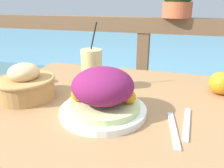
# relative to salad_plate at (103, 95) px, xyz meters

# --- Properties ---
(patio_table) EXTENTS (0.92, 0.77, 0.76)m
(patio_table) POSITION_rel_salad_plate_xyz_m (-0.01, 0.10, -0.18)
(patio_table) COLOR #997047
(patio_table) RESTS_ON ground_plane
(railing_fence) EXTENTS (2.80, 0.08, 0.99)m
(railing_fence) POSITION_rel_salad_plate_xyz_m (-0.01, 0.80, -0.07)
(railing_fence) COLOR brown
(railing_fence) RESTS_ON ground_plane
(sea_backdrop) EXTENTS (12.00, 4.00, 0.47)m
(sea_backdrop) POSITION_rel_salad_plate_xyz_m (-0.01, 3.30, -0.58)
(sea_backdrop) COLOR #568EA8
(sea_backdrop) RESTS_ON ground_plane
(salad_plate) EXTENTS (0.26, 0.26, 0.14)m
(salad_plate) POSITION_rel_salad_plate_xyz_m (0.00, 0.00, 0.00)
(salad_plate) COLOR white
(salad_plate) RESTS_ON patio_table
(drink_glass) EXTENTS (0.08, 0.08, 0.25)m
(drink_glass) POSITION_rel_salad_plate_xyz_m (-0.10, 0.18, 0.02)
(drink_glass) COLOR #DBCC7F
(drink_glass) RESTS_ON patio_table
(bread_basket) EXTENTS (0.20, 0.20, 0.13)m
(bread_basket) POSITION_rel_salad_plate_xyz_m (-0.30, 0.04, -0.01)
(bread_basket) COLOR #AD7F47
(bread_basket) RESTS_ON patio_table
(fork) EXTENTS (0.04, 0.18, 0.00)m
(fork) POSITION_rel_salad_plate_xyz_m (0.21, -0.03, -0.06)
(fork) COLOR silver
(fork) RESTS_ON patio_table
(knife) EXTENTS (0.03, 0.18, 0.00)m
(knife) POSITION_rel_salad_plate_xyz_m (0.24, 0.01, -0.06)
(knife) COLOR silver
(knife) RESTS_ON patio_table
(orange_near_basket) EXTENTS (0.08, 0.08, 0.08)m
(orange_near_basket) POSITION_rel_salad_plate_xyz_m (0.36, 0.27, -0.02)
(orange_near_basket) COLOR orange
(orange_near_basket) RESTS_ON patio_table
(orange_near_glass) EXTENTS (0.07, 0.07, 0.07)m
(orange_near_glass) POSITION_rel_salad_plate_xyz_m (-0.37, 0.17, -0.03)
(orange_near_glass) COLOR orange
(orange_near_glass) RESTS_ON patio_table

